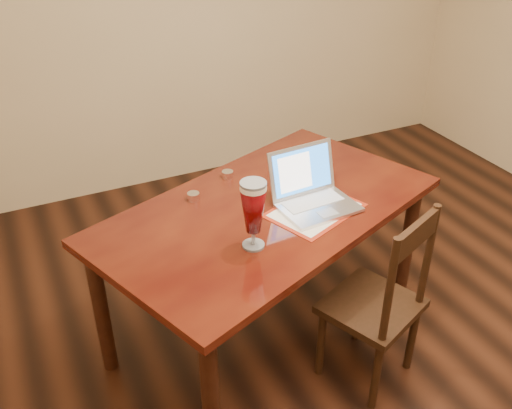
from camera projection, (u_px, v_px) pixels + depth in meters
name	position (u px, v px, depth m)	size (l,w,h in m)	color
ground	(388.00, 380.00, 2.84)	(5.00, 5.00, 0.00)	black
room_shell	(451.00, 19.00, 1.93)	(4.51, 5.01, 2.71)	tan
dining_table	(268.00, 222.00, 2.79)	(1.90, 1.48, 1.10)	#551B0B
dining_chair	(378.00, 304.00, 2.65)	(0.53, 0.52, 0.97)	black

